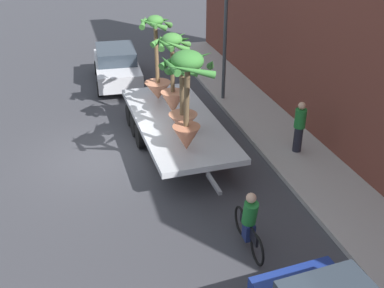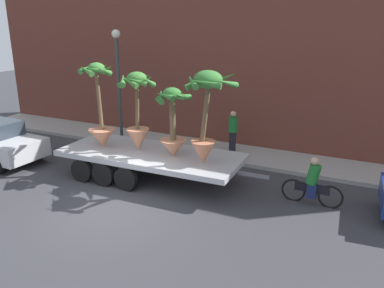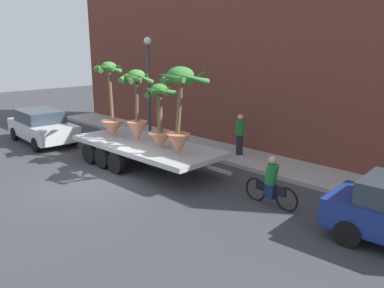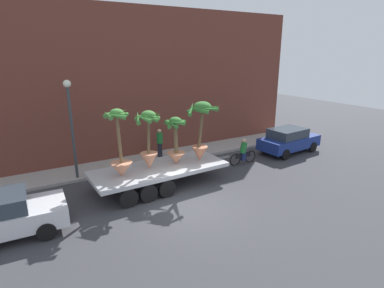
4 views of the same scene
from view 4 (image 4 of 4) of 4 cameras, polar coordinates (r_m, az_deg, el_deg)
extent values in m
plane|color=#38383D|center=(13.29, -0.49, -11.37)|extent=(60.00, 60.00, 0.00)
cube|color=#A39E99|center=(18.35, -10.10, -3.27)|extent=(24.00, 2.20, 0.15)
cube|color=brown|center=(18.99, -12.62, 10.56)|extent=(24.00, 1.20, 8.73)
cube|color=#B7BABF|center=(14.88, -5.95, -4.53)|extent=(6.45, 2.75, 0.18)
cylinder|color=black|center=(15.42, -14.77, -6.19)|extent=(0.81, 0.24, 0.80)
cylinder|color=black|center=(13.33, -11.52, -9.70)|extent=(0.81, 0.24, 0.80)
cylinder|color=black|center=(15.68, -11.66, -5.59)|extent=(0.81, 0.24, 0.80)
cylinder|color=black|center=(13.63, -7.98, -8.91)|extent=(0.81, 0.24, 0.80)
cylinder|color=black|center=(15.98, -8.66, -5.00)|extent=(0.81, 0.24, 0.80)
cylinder|color=black|center=(13.97, -4.61, -8.12)|extent=(0.81, 0.24, 0.80)
cube|color=slate|center=(16.78, 5.42, -2.59)|extent=(1.00, 0.13, 0.10)
cone|color=tan|center=(15.12, -2.90, -2.59)|extent=(0.90, 0.90, 0.57)
cylinder|color=brown|center=(14.80, -3.00, 1.31)|extent=(0.23, 0.20, 1.57)
ellipsoid|color=#387A33|center=(14.61, -3.07, 4.26)|extent=(0.59, 0.59, 0.37)
cone|color=#387A33|center=(14.75, -1.57, 4.21)|extent=(0.33, 0.86, 0.39)
cone|color=#387A33|center=(14.93, -2.60, 4.28)|extent=(0.61, 0.65, 0.40)
cone|color=#387A33|center=(14.84, -3.98, 4.30)|extent=(0.70, 0.40, 0.31)
cone|color=#387A33|center=(14.56, -4.40, 3.86)|extent=(0.38, 0.74, 0.46)
cone|color=#387A33|center=(14.34, -3.76, 3.67)|extent=(0.55, 0.71, 0.46)
cone|color=#387A33|center=(14.29, -2.67, 3.85)|extent=(0.76, 0.34, 0.31)
cone|color=#387A33|center=(14.52, -1.88, 4.04)|extent=(0.63, 0.60, 0.32)
cone|color=#C17251|center=(15.49, 1.42, -1.77)|extent=(0.80, 0.80, 0.74)
cylinder|color=brown|center=(15.15, 1.66, 3.11)|extent=(0.37, 0.15, 1.95)
ellipsoid|color=#387A33|center=(14.99, 1.90, 6.76)|extent=(0.87, 0.87, 0.55)
cone|color=#387A33|center=(15.27, 4.04, 6.73)|extent=(0.35, 1.28, 0.50)
cone|color=#387A33|center=(15.59, 1.21, 6.84)|extent=(1.24, 0.51, 0.69)
cone|color=#387A33|center=(15.08, -0.11, 6.50)|extent=(0.82, 0.93, 0.62)
cone|color=#387A33|center=(14.55, 1.27, 6.30)|extent=(0.77, 0.90, 0.39)
cone|color=#387A33|center=(14.63, 3.29, 6.38)|extent=(1.06, 0.40, 0.35)
cone|color=tan|center=(13.93, -12.75, -4.56)|extent=(0.95, 0.95, 0.64)
cylinder|color=brown|center=(13.49, -13.22, 1.02)|extent=(0.21, 0.13, 2.18)
ellipsoid|color=#428438|center=(13.24, -13.62, 5.55)|extent=(0.57, 0.57, 0.36)
cone|color=#428438|center=(13.35, -12.24, 5.38)|extent=(0.20, 0.69, 0.44)
cone|color=#428438|center=(13.64, -13.28, 5.58)|extent=(0.82, 0.57, 0.48)
cone|color=#428438|center=(13.47, -14.76, 5.47)|extent=(0.71, 0.56, 0.34)
cone|color=#428438|center=(13.12, -15.20, 5.17)|extent=(0.25, 0.81, 0.35)
cone|color=#428438|center=(12.86, -13.70, 5.01)|extent=(0.83, 0.47, 0.39)
cone|color=#428438|center=(13.09, -12.54, 5.32)|extent=(0.60, 0.54, 0.31)
cone|color=tan|center=(14.55, -7.83, -3.10)|extent=(0.81, 0.81, 0.77)
cylinder|color=brown|center=(14.18, -7.95, 1.75)|extent=(0.20, 0.13, 1.77)
ellipsoid|color=#428438|center=(13.99, -8.02, 5.25)|extent=(0.66, 0.66, 0.41)
cone|color=#428438|center=(14.20, -6.50, 5.12)|extent=(0.27, 0.86, 0.54)
cone|color=#428438|center=(14.38, -7.59, 5.29)|extent=(0.76, 0.66, 0.46)
cone|color=#428438|center=(14.30, -9.10, 5.19)|extent=(0.84, 0.47, 0.44)
cone|color=#428438|center=(13.99, -9.86, 4.81)|extent=(0.48, 0.92, 0.56)
cone|color=#428438|center=(13.64, -9.07, 4.69)|extent=(0.68, 0.88, 0.43)
cone|color=#428438|center=(13.67, -7.65, 4.68)|extent=(0.75, 0.31, 0.45)
cone|color=#428438|center=(13.83, -6.85, 4.88)|extent=(0.68, 0.56, 0.41)
torus|color=black|center=(18.50, 10.63, -2.27)|extent=(0.74, 0.07, 0.74)
torus|color=black|center=(17.83, 7.92, -2.86)|extent=(0.74, 0.07, 0.74)
cube|color=black|center=(18.10, 9.33, -2.02)|extent=(1.04, 0.08, 0.28)
cylinder|color=#1E702D|center=(17.97, 9.39, -0.66)|extent=(0.45, 0.35, 0.65)
sphere|color=tan|center=(17.85, 9.46, 0.63)|extent=(0.24, 0.24, 0.24)
cube|color=navy|center=(18.13, 9.32, -2.26)|extent=(0.28, 0.24, 0.44)
cube|color=navy|center=(20.84, 17.32, 0.34)|extent=(4.24, 2.08, 0.70)
cube|color=#2D3842|center=(20.52, 17.11, 1.94)|extent=(2.38, 1.76, 0.56)
cylinder|color=black|center=(22.45, 17.69, 0.52)|extent=(0.65, 0.25, 0.64)
cylinder|color=black|center=(21.52, 21.20, -0.51)|extent=(0.65, 0.25, 0.64)
cylinder|color=black|center=(20.45, 13.07, -0.65)|extent=(0.65, 0.25, 0.64)
cylinder|color=black|center=(19.43, 16.70, -1.84)|extent=(0.65, 0.25, 0.64)
cylinder|color=black|center=(13.70, -25.55, -10.72)|extent=(0.65, 0.23, 0.64)
cylinder|color=black|center=(12.13, -25.08, -14.29)|extent=(0.65, 0.23, 0.64)
cylinder|color=black|center=(18.75, -5.88, -1.05)|extent=(0.28, 0.28, 0.85)
cylinder|color=#1E702D|center=(18.54, -5.94, 1.11)|extent=(0.36, 0.36, 0.62)
sphere|color=tan|center=(18.44, -5.98, 2.40)|extent=(0.24, 0.24, 0.24)
cylinder|color=#383D42|center=(16.11, -21.00, 1.72)|extent=(0.14, 0.14, 4.50)
sphere|color=#EAEACC|center=(15.72, -21.91, 10.21)|extent=(0.36, 0.36, 0.36)
camera|label=1|loc=(21.16, 34.19, 16.64)|focal=42.10mm
camera|label=2|loc=(12.78, 51.84, 6.60)|focal=36.64mm
camera|label=3|loc=(17.61, 46.15, 6.19)|focal=35.83mm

